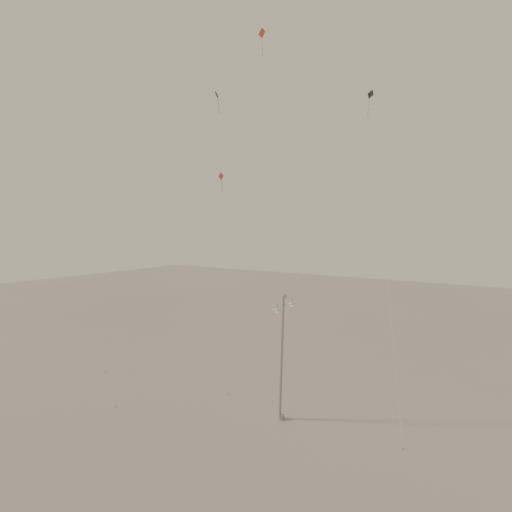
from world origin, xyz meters
The scene contains 7 objects.
ground centered at (0.00, 0.00, 0.00)m, with size 160.00×160.00×0.00m, color gray.
street_lamp centered at (6.28, 2.89, 4.50)m, with size 1.62×0.54×8.43m.
kite_0 centered at (-6.80, 16.26, 27.09)m, with size 5.95×13.23×34.73m.
kite_1 centered at (-3.85, 5.78, 18.14)m, with size 1.09×10.97×24.73m.
kite_2 centered at (1.95, 17.83, 33.76)m, with size 1.92×17.26×42.26m.
kite_3 centered at (-5.10, 6.84, 13.07)m, with size 8.35×6.80×17.61m.
kite_4 centered at (8.83, 13.68, 19.05)m, with size 6.80×13.45×25.05m.
Camera 1 is at (19.09, -19.47, 12.70)m, focal length 28.00 mm.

